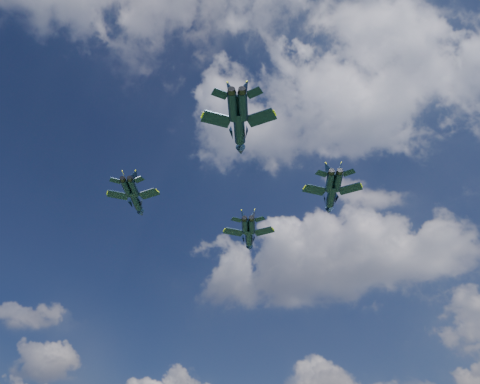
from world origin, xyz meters
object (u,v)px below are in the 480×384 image
Objects in this scene: jet_right at (331,196)px; jet_slot at (239,129)px; jet_left at (136,201)px; jet_lead at (249,237)px.

jet_slot is (-10.70, -24.54, 1.08)m from jet_right.
jet_slot reaches higher than jet_left.
jet_slot is (28.82, -11.76, 0.02)m from jet_left.
jet_right is 0.93× the size of jet_slot.
jet_right is (24.06, -14.72, -3.91)m from jet_lead.
jet_lead is 0.97× the size of jet_slot.
jet_lead is at bearing 42.68° from jet_left.
jet_lead is at bearing 89.26° from jet_slot.
jet_lead is 1.05× the size of jet_right.
jet_lead is 1.13× the size of jet_left.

